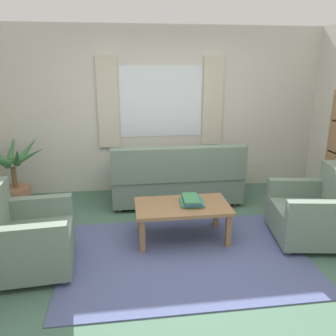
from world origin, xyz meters
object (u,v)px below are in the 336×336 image
book_stack_on_table (192,201)px  couch (176,179)px  armchair_left (24,238)px  potted_plant (14,178)px  coffee_table (182,209)px  armchair_right (315,212)px

book_stack_on_table → couch: bearing=90.0°
armchair_left → potted_plant: bearing=14.0°
couch → potted_plant: potted_plant is taller
couch → book_stack_on_table: (0.00, -1.12, 0.11)m
armchair_left → book_stack_on_table: bearing=-81.1°
armchair_left → coffee_table: 1.73m
coffee_table → potted_plant: potted_plant is taller
coffee_table → potted_plant: size_ratio=0.91×
armchair_right → potted_plant: (-3.79, 1.52, 0.09)m
couch → coffee_table: 1.14m
book_stack_on_table → potted_plant: size_ratio=0.28×
couch → potted_plant: size_ratio=1.58×
book_stack_on_table → armchair_right: bearing=-9.7°
couch → book_stack_on_table: size_ratio=5.61×
couch → armchair_right: 1.98m
armchair_right → coffee_table: 1.56m
book_stack_on_table → armchair_left: bearing=-166.7°
couch → armchair_left: 2.37m
book_stack_on_table → potted_plant: (-2.36, 1.28, -0.03)m
couch → potted_plant: (-2.36, 0.16, 0.08)m
coffee_table → armchair_right: bearing=-8.6°
armchair_right → book_stack_on_table: 1.46m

